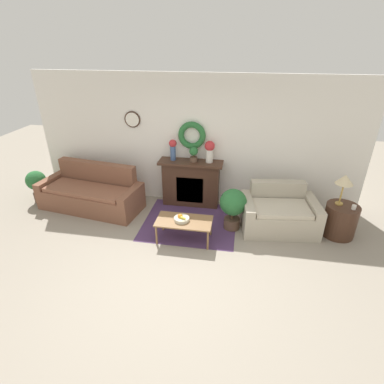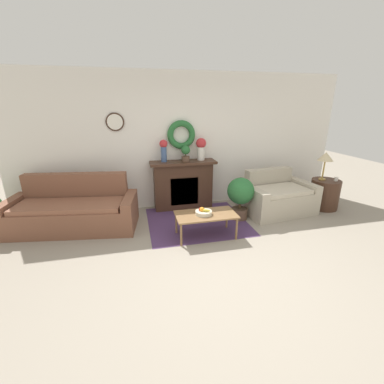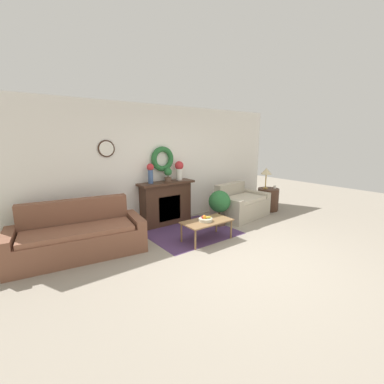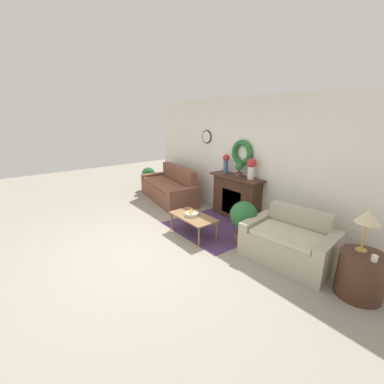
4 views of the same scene
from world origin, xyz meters
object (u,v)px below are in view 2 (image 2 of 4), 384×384
loveseat_right (276,197)px  side_table_by_loveseat (324,194)px  couch_left (74,211)px  potted_plant_floor_by_loveseat (240,194)px  fruit_bowl (203,212)px  coffee_table (206,216)px  mug (336,179)px  vase_on_mantel_left (164,149)px  vase_on_mantel_right (201,147)px  potted_plant_on_mantel (186,152)px  table_lamp (326,157)px  fireplace (183,184)px

loveseat_right → side_table_by_loveseat: size_ratio=2.42×
couch_left → potted_plant_floor_by_loveseat: (2.99, -0.30, 0.18)m
fruit_bowl → coffee_table: bearing=7.5°
coffee_table → mug: (2.89, 0.54, 0.29)m
vase_on_mantel_left → vase_on_mantel_right: (0.76, 0.00, 0.01)m
couch_left → potted_plant_on_mantel: size_ratio=7.11×
coffee_table → fruit_bowl: bearing=-172.5°
potted_plant_on_mantel → couch_left: bearing=-167.0°
mug → vase_on_mantel_left: 3.53m
couch_left → loveseat_right: size_ratio=1.52×
coffee_table → vase_on_mantel_left: size_ratio=2.26×
table_lamp → vase_on_mantel_left: 3.25m
fruit_bowl → vase_on_mantel_left: 1.63m
table_lamp → side_table_by_loveseat: bearing=-38.7°
fruit_bowl → potted_plant_floor_by_loveseat: size_ratio=0.33×
coffee_table → mug: mug is taller
fruit_bowl → table_lamp: table_lamp is taller
vase_on_mantel_left → potted_plant_on_mantel: 0.44m
fireplace → vase_on_mantel_right: bearing=0.9°
table_lamp → vase_on_mantel_left: bearing=168.5°
side_table_by_loveseat → mug: 0.38m
side_table_by_loveseat → potted_plant_floor_by_loveseat: bearing=-176.9°
fireplace → side_table_by_loveseat: (2.88, -0.70, -0.20)m
loveseat_right → coffee_table: (-1.69, -0.69, 0.06)m
coffee_table → vase_on_mantel_right: bearing=78.7°
couch_left → vase_on_mantel_left: bearing=25.3°
fireplace → table_lamp: bearing=-12.9°
fireplace → vase_on_mantel_right: size_ratio=2.97×
coffee_table → vase_on_mantel_right: size_ratio=2.21×
fireplace → couch_left: bearing=-166.3°
loveseat_right → coffee_table: size_ratio=1.50×
vase_on_mantel_left → vase_on_mantel_right: 0.76m
mug → potted_plant_floor_by_loveseat: potted_plant_floor_by_loveseat is taller
table_lamp → potted_plant_on_mantel: size_ratio=1.81×
fireplace → potted_plant_floor_by_loveseat: 1.23m
fireplace → vase_on_mantel_left: bearing=179.1°
loveseat_right → side_table_by_loveseat: bearing=-10.3°
loveseat_right → vase_on_mantel_left: bearing=156.3°
fireplace → vase_on_mantel_left: (-0.38, 0.01, 0.75)m
side_table_by_loveseat → potted_plant_floor_by_loveseat: potted_plant_floor_by_loveseat is taller
fireplace → mug: fireplace is taller
coffee_table → mug: size_ratio=12.22×
potted_plant_floor_by_loveseat → fireplace: bearing=139.3°
loveseat_right → vase_on_mantel_left: (-2.17, 0.65, 0.95)m
coffee_table → potted_plant_floor_by_loveseat: size_ratio=1.22×
vase_on_mantel_left → potted_plant_floor_by_loveseat: vase_on_mantel_left is taller
loveseat_right → potted_plant_on_mantel: 2.04m
table_lamp → vase_on_mantel_right: size_ratio=1.28×
fruit_bowl → table_lamp: size_ratio=0.47×
coffee_table → fruit_bowl: fruit_bowl is taller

